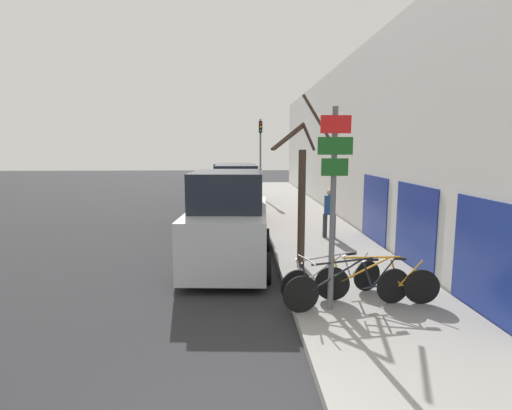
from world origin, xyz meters
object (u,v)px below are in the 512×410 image
bicycle_1 (376,282)px  street_tree (302,195)px  signpost (333,197)px  pedestrian_near (330,210)px  parked_car_1 (236,199)px  bicycle_2 (333,278)px  parked_car_0 (229,223)px  parked_car_2 (232,186)px  traffic_light (260,148)px  bicycle_0 (349,287)px

bicycle_1 → street_tree: bearing=33.3°
signpost → pedestrian_near: size_ratio=2.26×
parked_car_1 → signpost: bearing=-79.3°
pedestrian_near → bicycle_2: bearing=-88.1°
bicycle_1 → parked_car_1: 8.68m
signpost → parked_car_1: 8.78m
signpost → parked_car_0: size_ratio=0.76×
parked_car_0 → pedestrian_near: parked_car_0 is taller
parked_car_2 → traffic_light: traffic_light is taller
parked_car_2 → bicycle_0: bearing=-77.2°
bicycle_0 → traffic_light: size_ratio=0.54×
pedestrian_near → parked_car_2: bearing=124.2°
bicycle_0 → parked_car_1: size_ratio=0.52×
parked_car_0 → parked_car_1: 5.24m
bicycle_2 → parked_car_1: size_ratio=0.45×
signpost → parked_car_2: signpost is taller
traffic_light → parked_car_2: bearing=-133.1°
parked_car_0 → pedestrian_near: bearing=41.2°
parked_car_1 → street_tree: bearing=-75.7°
bicycle_0 → street_tree: bearing=-0.7°
parked_car_2 → pedestrian_near: bearing=-66.0°
parked_car_1 → traffic_light: (1.36, 7.68, 1.96)m
parked_car_2 → traffic_light: (1.59, 1.70, 2.04)m
traffic_light → bicycle_2: bearing=-87.9°
signpost → traffic_light: 16.24m
parked_car_1 → parked_car_2: bearing=91.4°
bicycle_0 → bicycle_2: bicycle_0 is taller
signpost → traffic_light: bearing=91.4°
bicycle_0 → street_tree: street_tree is taller
signpost → street_tree: bearing=92.9°
signpost → parked_car_1: (-1.74, 8.54, -1.10)m
parked_car_0 → street_tree: bearing=-18.2°
bicycle_2 → parked_car_1: bearing=-6.0°
bicycle_1 → traffic_light: 16.17m
bicycle_2 → bicycle_1: bearing=-133.3°
parked_car_0 → bicycle_2: bearing=-48.7°
parked_car_0 → parked_car_1: (0.15, 5.24, -0.03)m
bicycle_1 → pedestrian_near: (0.34, 5.45, 0.52)m
signpost → parked_car_2: size_ratio=0.79×
bicycle_1 → traffic_light: size_ratio=0.50×
bicycle_0 → bicycle_2: (-0.15, 0.58, -0.02)m
parked_car_1 → street_tree: street_tree is taller
bicycle_2 → bicycle_0: bearing=174.9°
bicycle_1 → parked_car_0: bearing=51.8°
parked_car_2 → street_tree: street_tree is taller
parked_car_1 → parked_car_2: 5.98m
parked_car_0 → bicycle_0: bearing=-52.1°
traffic_light → bicycle_1: bearing=-85.3°
bicycle_1 → pedestrian_near: 5.48m
parked_car_0 → street_tree: 2.06m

